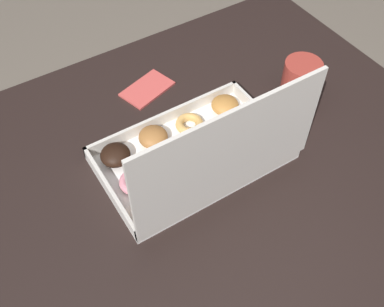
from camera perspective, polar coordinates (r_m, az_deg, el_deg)
ground_plane at (r=1.67m, az=2.21°, el=-17.89°), size 8.00×8.00×0.00m
dining_table at (r=1.07m, az=3.30°, el=-4.77°), size 1.10×0.98×0.78m
donut_box at (r=0.94m, az=0.60°, el=0.00°), size 0.40×0.26×0.26m
coffee_mug at (r=1.13m, az=13.62°, el=9.13°), size 0.09×0.09×0.10m
paper_napkin at (r=1.15m, az=-5.71°, el=8.16°), size 0.14×0.11×0.01m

